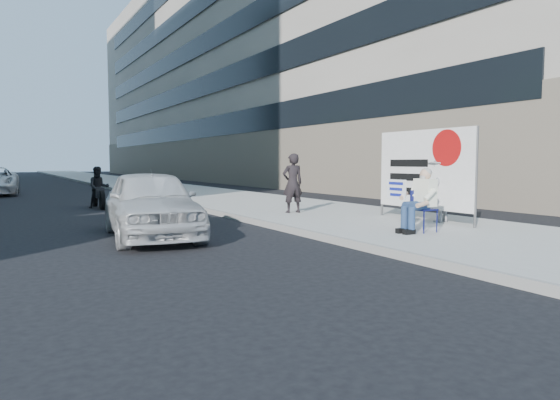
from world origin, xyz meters
TOP-DOWN VIEW (x-y plane):
  - ground at (0.00, 0.00)m, footprint 160.00×160.00m
  - near_sidewalk at (4.00, 20.00)m, footprint 5.00×120.00m
  - near_building at (17.00, 32.00)m, footprint 14.00×70.00m
  - seated_protester at (3.25, 0.48)m, footprint 0.83×1.12m
  - jogger at (4.97, 1.50)m, footprint 1.08×0.67m
  - pedestrian_woman at (3.04, 5.11)m, footprint 0.65×0.47m
  - protest_banner at (4.78, 1.85)m, footprint 0.08×3.06m
  - white_sedan_near at (-1.40, 3.51)m, footprint 2.17×4.38m
  - motorcycle at (-1.17, 10.95)m, footprint 0.72×2.05m

SIDE VIEW (x-z plane):
  - ground at x=0.00m, z-range 0.00..0.00m
  - near_sidewalk at x=4.00m, z-range 0.00..0.15m
  - motorcycle at x=-1.17m, z-range -0.08..1.35m
  - white_sedan_near at x=-1.40m, z-range 0.00..1.44m
  - seated_protester at x=3.25m, z-range 0.22..1.53m
  - jogger at x=4.97m, z-range 0.15..1.76m
  - pedestrian_woman at x=3.04m, z-range 0.15..1.82m
  - protest_banner at x=4.78m, z-range 0.30..2.50m
  - near_building at x=17.00m, z-range 0.00..20.00m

